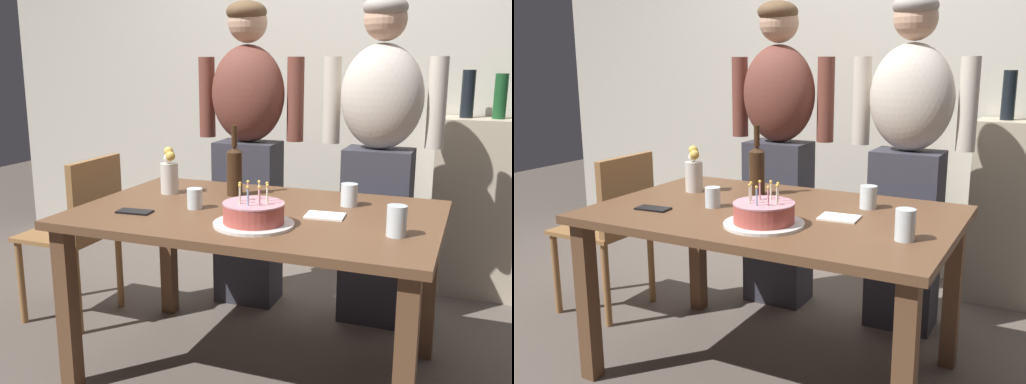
# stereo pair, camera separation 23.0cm
# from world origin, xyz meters

# --- Properties ---
(ground_plane) EXTENTS (10.00, 10.00, 0.00)m
(ground_plane) POSITION_xyz_m (0.00, 0.00, 0.00)
(ground_plane) COLOR #564C44
(back_wall) EXTENTS (5.20, 0.10, 2.60)m
(back_wall) POSITION_xyz_m (0.00, 1.55, 1.30)
(back_wall) COLOR beige
(back_wall) RESTS_ON ground_plane
(dining_table) EXTENTS (1.50, 0.96, 0.74)m
(dining_table) POSITION_xyz_m (0.00, 0.00, 0.64)
(dining_table) COLOR brown
(dining_table) RESTS_ON ground_plane
(birthday_cake) EXTENTS (0.31, 0.31, 0.17)m
(birthday_cake) POSITION_xyz_m (0.07, -0.22, 0.78)
(birthday_cake) COLOR white
(birthday_cake) RESTS_ON dining_table
(water_glass_near) EXTENTS (0.07, 0.07, 0.10)m
(water_glass_near) POSITION_xyz_m (0.34, 0.22, 0.79)
(water_glass_near) COLOR silver
(water_glass_near) RESTS_ON dining_table
(water_glass_far) EXTENTS (0.07, 0.07, 0.09)m
(water_glass_far) POSITION_xyz_m (-0.26, -0.07, 0.78)
(water_glass_far) COLOR silver
(water_glass_far) RESTS_ON dining_table
(water_glass_side) EXTENTS (0.07, 0.07, 0.11)m
(water_glass_side) POSITION_xyz_m (0.59, -0.16, 0.80)
(water_glass_side) COLOR silver
(water_glass_side) RESTS_ON dining_table
(wine_bottle) EXTENTS (0.07, 0.07, 0.33)m
(wine_bottle) POSITION_xyz_m (-0.20, 0.23, 0.86)
(wine_bottle) COLOR #382314
(wine_bottle) RESTS_ON dining_table
(cell_phone) EXTENTS (0.15, 0.08, 0.01)m
(cell_phone) POSITION_xyz_m (-0.46, -0.22, 0.74)
(cell_phone) COLOR black
(cell_phone) RESTS_ON dining_table
(napkin_stack) EXTENTS (0.16, 0.13, 0.01)m
(napkin_stack) POSITION_xyz_m (0.29, 0.01, 0.74)
(napkin_stack) COLOR white
(napkin_stack) RESTS_ON dining_table
(flower_vase) EXTENTS (0.08, 0.08, 0.22)m
(flower_vase) POSITION_xyz_m (-0.51, 0.15, 0.84)
(flower_vase) COLOR silver
(flower_vase) RESTS_ON dining_table
(person_man_bearded) EXTENTS (0.61, 0.27, 1.66)m
(person_man_bearded) POSITION_xyz_m (-0.34, 0.73, 0.87)
(person_man_bearded) COLOR #33333D
(person_man_bearded) RESTS_ON ground_plane
(person_woman_cardigan) EXTENTS (0.61, 0.27, 1.66)m
(person_woman_cardigan) POSITION_xyz_m (0.37, 0.73, 0.87)
(person_woman_cardigan) COLOR #33333D
(person_woman_cardigan) RESTS_ON ground_plane
(dining_chair) EXTENTS (0.42, 0.42, 0.87)m
(dining_chair) POSITION_xyz_m (-1.06, 0.18, 0.52)
(dining_chair) COLOR olive
(dining_chair) RESTS_ON ground_plane
(shelf_cabinet) EXTENTS (0.81, 0.30, 1.34)m
(shelf_cabinet) POSITION_xyz_m (1.01, 1.33, 0.53)
(shelf_cabinet) COLOR tan
(shelf_cabinet) RESTS_ON ground_plane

